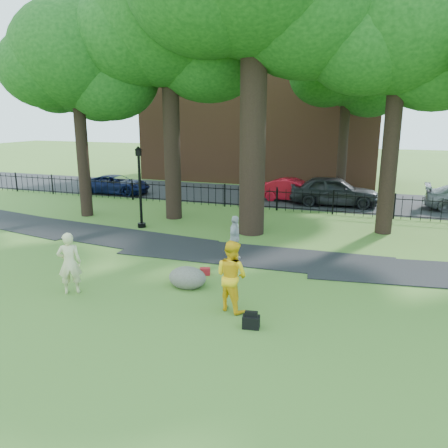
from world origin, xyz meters
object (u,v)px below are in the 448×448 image
at_px(woman, 69,263).
at_px(red_sedan, 294,190).
at_px(lamppost, 140,188).
at_px(boulder, 187,276).
at_px(man, 232,276).

relative_size(woman, red_sedan, 0.45).
distance_m(lamppost, red_sedan, 10.24).
distance_m(woman, red_sedan, 16.41).
distance_m(woman, boulder, 3.45).
bearing_deg(red_sedan, lamppost, 151.09).
height_order(boulder, red_sedan, red_sedan).
height_order(man, lamppost, lamppost).
xyz_separation_m(boulder, red_sedan, (0.52, 14.45, 0.33)).
xyz_separation_m(lamppost, red_sedan, (5.48, 8.58, -1.16)).
relative_size(woman, lamppost, 0.49).
height_order(lamppost, red_sedan, lamppost).
xyz_separation_m(woman, boulder, (3.02, 1.57, -0.58)).
bearing_deg(woman, man, 153.78).
height_order(woman, man, man).
bearing_deg(man, boulder, -8.55).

